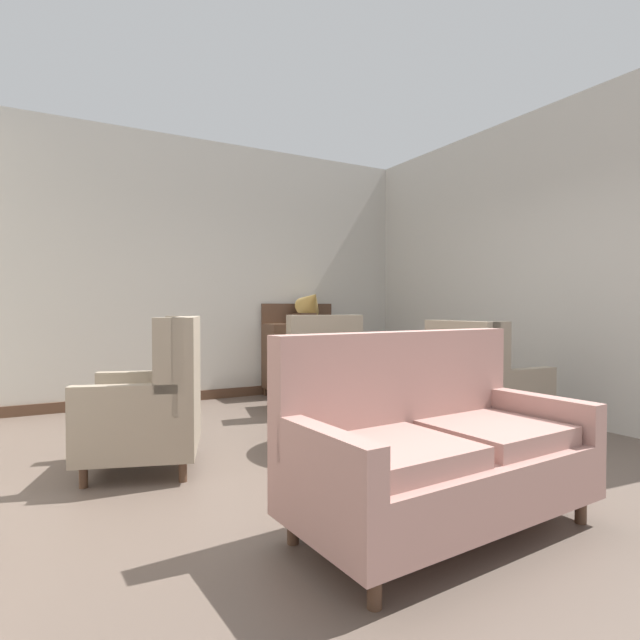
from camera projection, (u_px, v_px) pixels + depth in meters
ground at (358, 466)px, 3.69m from camera, size 9.03×9.03×0.00m
wall_back at (220, 271)px, 6.46m from camera, size 5.45×0.08×3.27m
wall_right at (504, 267)px, 5.78m from camera, size 0.08×4.52×3.27m
baseboard_back at (222, 394)px, 6.45m from camera, size 5.29×0.03×0.12m
coffee_table at (344, 397)px, 4.16m from camera, size 0.96×0.96×0.51m
porcelain_vase at (343, 372)px, 4.10m from camera, size 0.20×0.20×0.33m
settee at (435, 449)px, 2.64m from camera, size 1.67×0.90×1.03m
armchair_back_corner at (481, 388)px, 4.48m from camera, size 0.84×0.85×1.05m
armchair_near_window at (154, 405)px, 3.62m from camera, size 1.00×1.02×1.10m
armchair_foreground_right at (320, 371)px, 5.63m from camera, size 0.97×0.99×1.09m
sideboard at (304, 354)px, 6.75m from camera, size 1.06×0.42×1.22m
gramophone at (310, 304)px, 6.68m from camera, size 0.36×0.47×0.53m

